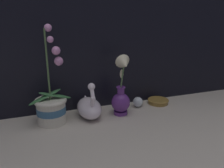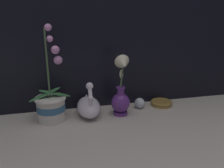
% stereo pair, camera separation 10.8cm
% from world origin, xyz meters
% --- Properties ---
extents(ground_plane, '(2.80, 2.80, 0.00)m').
position_xyz_m(ground_plane, '(0.00, 0.00, 0.00)').
color(ground_plane, '#BCB2A3').
extents(orchid_potted_plant, '(0.20, 0.15, 0.45)m').
position_xyz_m(orchid_potted_plant, '(-0.29, 0.10, 0.08)').
color(orchid_potted_plant, beige).
rests_on(orchid_potted_plant, ground_plane).
extents(swan_figurine, '(0.11, 0.21, 0.19)m').
position_xyz_m(swan_figurine, '(-0.12, 0.11, 0.05)').
color(swan_figurine, white).
rests_on(swan_figurine, ground_plane).
extents(blue_vase, '(0.09, 0.12, 0.31)m').
position_xyz_m(blue_vase, '(0.04, 0.08, 0.11)').
color(blue_vase, '#602D7F').
rests_on(blue_vase, ground_plane).
extents(glass_sphere, '(0.06, 0.06, 0.06)m').
position_xyz_m(glass_sphere, '(0.17, 0.14, 0.03)').
color(glass_sphere, silver).
rests_on(glass_sphere, ground_plane).
extents(amber_dish, '(0.12, 0.12, 0.03)m').
position_xyz_m(amber_dish, '(0.30, 0.15, 0.02)').
color(amber_dish, olive).
rests_on(amber_dish, ground_plane).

